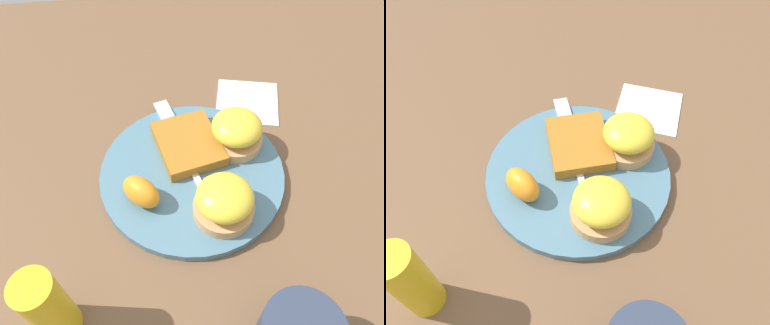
% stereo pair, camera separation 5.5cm
% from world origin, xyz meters
% --- Properties ---
extents(ground_plane, '(1.10, 1.10, 0.00)m').
position_xyz_m(ground_plane, '(0.00, 0.00, 0.00)').
color(ground_plane, brown).
extents(plate, '(0.28, 0.28, 0.01)m').
position_xyz_m(plate, '(0.00, 0.00, 0.01)').
color(plate, slate).
rests_on(plate, ground_plane).
extents(sandwich_benedict_left, '(0.09, 0.09, 0.06)m').
position_xyz_m(sandwich_benedict_left, '(0.08, 0.03, 0.04)').
color(sandwich_benedict_left, tan).
rests_on(sandwich_benedict_left, plate).
extents(sandwich_benedict_right, '(0.09, 0.09, 0.06)m').
position_xyz_m(sandwich_benedict_right, '(-0.04, 0.08, 0.04)').
color(sandwich_benedict_right, tan).
rests_on(sandwich_benedict_right, plate).
extents(hashbrown_patty, '(0.13, 0.11, 0.02)m').
position_xyz_m(hashbrown_patty, '(-0.04, -0.00, 0.02)').
color(hashbrown_patty, '#A46921').
rests_on(hashbrown_patty, plate).
extents(orange_wedge, '(0.07, 0.07, 0.04)m').
position_xyz_m(orange_wedge, '(0.04, -0.08, 0.04)').
color(orange_wedge, orange).
rests_on(orange_wedge, plate).
extents(fork, '(0.21, 0.07, 0.00)m').
position_xyz_m(fork, '(-0.06, -0.01, 0.02)').
color(fork, silver).
rests_on(fork, plate).
extents(napkin, '(0.13, 0.13, 0.00)m').
position_xyz_m(napkin, '(-0.15, 0.12, 0.00)').
color(napkin, white).
rests_on(napkin, ground_plane).
extents(condiment_bottle, '(0.04, 0.04, 0.13)m').
position_xyz_m(condiment_bottle, '(0.19, -0.18, 0.06)').
color(condiment_bottle, gold).
rests_on(condiment_bottle, ground_plane).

